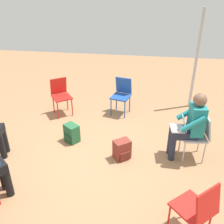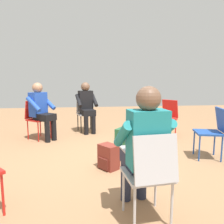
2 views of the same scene
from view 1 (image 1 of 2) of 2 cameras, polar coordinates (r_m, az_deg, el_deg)
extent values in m
plane|color=#99704C|center=(4.61, -4.50, -9.92)|extent=(14.00, 14.00, 0.00)
cube|color=#B7B7BC|center=(4.55, 18.13, -5.32)|extent=(0.44, 0.44, 0.03)
cylinder|color=#B7B7BC|center=(4.49, 16.09, -8.91)|extent=(0.02, 0.02, 0.42)
cylinder|color=#B7B7BC|center=(4.76, 15.28, -6.48)|extent=(0.02, 0.02, 0.42)
cylinder|color=#B7B7BC|center=(4.58, 20.28, -8.83)|extent=(0.02, 0.02, 0.42)
cylinder|color=#B7B7BC|center=(4.85, 19.23, -6.46)|extent=(0.02, 0.02, 0.42)
cube|color=#B7B7BC|center=(4.49, 20.86, -3.01)|extent=(0.39, 0.13, 0.40)
cube|color=#1E4799|center=(5.78, 1.98, 3.48)|extent=(0.48, 0.48, 0.03)
cylinder|color=#1E4799|center=(5.69, 2.93, 0.49)|extent=(0.02, 0.02, 0.42)
cylinder|color=#1E4799|center=(5.79, -0.23, 1.08)|extent=(0.02, 0.02, 0.42)
cylinder|color=#1E4799|center=(5.97, 4.05, 1.87)|extent=(0.02, 0.02, 0.42)
cylinder|color=#1E4799|center=(6.08, 1.02, 2.41)|extent=(0.02, 0.02, 0.42)
cube|color=#1E4799|center=(5.86, 2.68, 6.10)|extent=(0.18, 0.39, 0.40)
cube|color=red|center=(5.87, -11.38, 3.32)|extent=(0.56, 0.56, 0.03)
cylinder|color=red|center=(5.87, -9.09, 1.06)|extent=(0.02, 0.02, 0.42)
cylinder|color=red|center=(5.78, -12.25, 0.34)|extent=(0.02, 0.02, 0.42)
cylinder|color=red|center=(6.16, -10.18, 2.31)|extent=(0.02, 0.02, 0.42)
cylinder|color=red|center=(6.08, -13.20, 1.64)|extent=(0.02, 0.02, 0.42)
cube|color=red|center=(5.96, -12.14, 5.86)|extent=(0.30, 0.36, 0.40)
cube|color=red|center=(3.30, 17.73, -20.04)|extent=(0.57, 0.57, 0.03)
cylinder|color=red|center=(3.44, 12.87, -22.36)|extent=(0.02, 0.02, 0.42)
cylinder|color=red|center=(3.62, 16.89, -19.68)|extent=(0.02, 0.02, 0.42)
cylinder|color=red|center=(3.51, 21.36, -22.67)|extent=(0.02, 0.02, 0.42)
cube|color=red|center=(3.08, 21.14, -19.23)|extent=(0.33, 0.34, 0.40)
cylinder|color=#23283D|center=(4.51, 13.58, -8.17)|extent=(0.11, 0.11, 0.45)
cylinder|color=#23283D|center=(4.65, 13.23, -6.88)|extent=(0.11, 0.11, 0.45)
cube|color=#23283D|center=(4.46, 15.92, -4.51)|extent=(0.34, 0.45, 0.14)
cube|color=teal|center=(4.38, 18.76, -1.63)|extent=(0.36, 0.25, 0.52)
sphere|color=brown|center=(4.22, 19.49, 2.62)|extent=(0.22, 0.22, 0.22)
cylinder|color=teal|center=(4.17, 18.15, -2.64)|extent=(0.13, 0.40, 0.31)
cylinder|color=teal|center=(4.51, 16.99, -0.08)|extent=(0.13, 0.40, 0.31)
cube|color=#9EA0A5|center=(4.40, 14.64, -3.64)|extent=(0.32, 0.25, 0.02)
cube|color=#B2D1F2|center=(4.37, 16.22, -2.44)|extent=(0.30, 0.08, 0.20)
cylinder|color=black|center=(4.97, -23.28, -6.15)|extent=(0.11, 0.11, 0.45)
cylinder|color=black|center=(4.83, -23.83, -7.33)|extent=(0.11, 0.11, 0.45)
cylinder|color=black|center=(4.17, -23.59, -13.39)|extent=(0.11, 0.11, 0.45)
cylinder|color=black|center=(4.03, -22.66, -14.76)|extent=(0.11, 0.11, 0.45)
cube|color=#235B38|center=(4.95, -9.18, -4.77)|extent=(0.33, 0.34, 0.36)
cube|color=#1C492C|center=(4.99, -9.11, -5.55)|extent=(0.32, 0.31, 0.16)
cube|color=maroon|center=(4.45, 2.28, -8.54)|extent=(0.33, 0.34, 0.36)
cube|color=maroon|center=(4.50, 2.26, -9.37)|extent=(0.32, 0.31, 0.16)
cylinder|color=#B2B2B7|center=(6.23, 18.68, 11.02)|extent=(0.07, 0.07, 2.34)
camera|label=2|loc=(4.47, 44.59, -0.63)|focal=35.00mm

